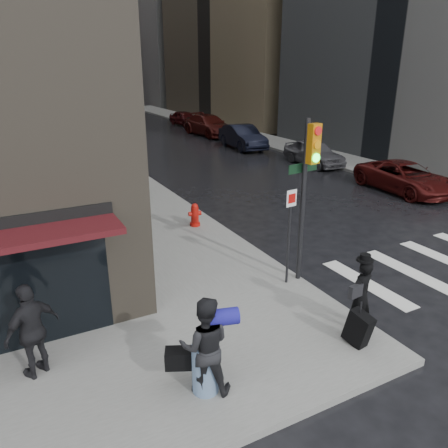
{
  "coord_description": "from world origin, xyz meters",
  "views": [
    {
      "loc": [
        -4.69,
        -6.35,
        5.51
      ],
      "look_at": [
        0.64,
        3.72,
        1.3
      ],
      "focal_mm": 35.0,
      "sensor_mm": 36.0,
      "label": 1
    }
  ],
  "objects_px": {
    "fire_hydrant": "(195,216)",
    "man_greycoat": "(32,330)",
    "parked_car_4": "(185,118)",
    "man_jeans": "(204,346)",
    "traffic_light": "(306,181)",
    "parked_car_1": "(314,152)",
    "parked_car_0": "(405,177)",
    "parked_car_3": "(209,125)",
    "parked_car_2": "(243,137)",
    "man_overcoat": "(360,301)"
  },
  "relations": [
    {
      "from": "man_overcoat",
      "to": "parked_car_4",
      "type": "height_order",
      "value": "man_overcoat"
    },
    {
      "from": "man_jeans",
      "to": "parked_car_4",
      "type": "distance_m",
      "value": 35.7
    },
    {
      "from": "man_greycoat",
      "to": "parked_car_1",
      "type": "height_order",
      "value": "man_greycoat"
    },
    {
      "from": "parked_car_0",
      "to": "parked_car_4",
      "type": "bearing_deg",
      "value": 93.71
    },
    {
      "from": "traffic_light",
      "to": "parked_car_2",
      "type": "relative_size",
      "value": 0.87
    },
    {
      "from": "traffic_light",
      "to": "parked_car_2",
      "type": "xyz_separation_m",
      "value": [
        8.55,
        17.7,
        -2.05
      ]
    },
    {
      "from": "traffic_light",
      "to": "parked_car_3",
      "type": "bearing_deg",
      "value": 61.89
    },
    {
      "from": "fire_hydrant",
      "to": "parked_car_2",
      "type": "bearing_deg",
      "value": 53.76
    },
    {
      "from": "man_jeans",
      "to": "parked_car_1",
      "type": "bearing_deg",
      "value": -109.16
    },
    {
      "from": "traffic_light",
      "to": "parked_car_4",
      "type": "relative_size",
      "value": 1.06
    },
    {
      "from": "parked_car_4",
      "to": "man_jeans",
      "type": "bearing_deg",
      "value": -118.42
    },
    {
      "from": "fire_hydrant",
      "to": "parked_car_3",
      "type": "bearing_deg",
      "value": 62.67
    },
    {
      "from": "traffic_light",
      "to": "parked_car_3",
      "type": "distance_m",
      "value": 25.8
    },
    {
      "from": "man_overcoat",
      "to": "parked_car_4",
      "type": "relative_size",
      "value": 0.45
    },
    {
      "from": "man_jeans",
      "to": "parked_car_2",
      "type": "distance_m",
      "value": 23.82
    },
    {
      "from": "man_overcoat",
      "to": "man_jeans",
      "type": "bearing_deg",
      "value": -6.45
    },
    {
      "from": "fire_hydrant",
      "to": "parked_car_0",
      "type": "height_order",
      "value": "parked_car_0"
    },
    {
      "from": "man_overcoat",
      "to": "parked_car_0",
      "type": "distance_m",
      "value": 12.48
    },
    {
      "from": "parked_car_0",
      "to": "parked_car_2",
      "type": "distance_m",
      "value": 12.76
    },
    {
      "from": "parked_car_2",
      "to": "parked_car_3",
      "type": "relative_size",
      "value": 0.86
    },
    {
      "from": "parked_car_1",
      "to": "man_greycoat",
      "type": "bearing_deg",
      "value": -142.33
    },
    {
      "from": "man_jeans",
      "to": "parked_car_0",
      "type": "distance_m",
      "value": 15.58
    },
    {
      "from": "man_jeans",
      "to": "parked_car_1",
      "type": "relative_size",
      "value": 0.43
    },
    {
      "from": "fire_hydrant",
      "to": "man_greycoat",
      "type": "bearing_deg",
      "value": -134.98
    },
    {
      "from": "man_greycoat",
      "to": "parked_car_1",
      "type": "distance_m",
      "value": 20.09
    },
    {
      "from": "man_jeans",
      "to": "traffic_light",
      "type": "height_order",
      "value": "traffic_light"
    },
    {
      "from": "parked_car_2",
      "to": "parked_car_4",
      "type": "distance_m",
      "value": 12.76
    },
    {
      "from": "parked_car_0",
      "to": "traffic_light",
      "type": "bearing_deg",
      "value": -148.81
    },
    {
      "from": "man_overcoat",
      "to": "fire_hydrant",
      "type": "relative_size",
      "value": 2.18
    },
    {
      "from": "parked_car_1",
      "to": "parked_car_0",
      "type": "bearing_deg",
      "value": -88.67
    },
    {
      "from": "fire_hydrant",
      "to": "traffic_light",
      "type": "bearing_deg",
      "value": -81.5
    },
    {
      "from": "man_jeans",
      "to": "parked_car_0",
      "type": "xyz_separation_m",
      "value": [
        13.62,
        7.55,
        -0.39
      ]
    },
    {
      "from": "parked_car_3",
      "to": "man_jeans",
      "type": "bearing_deg",
      "value": -121.12
    },
    {
      "from": "man_overcoat",
      "to": "parked_car_3",
      "type": "bearing_deg",
      "value": -117.45
    },
    {
      "from": "traffic_light",
      "to": "parked_car_1",
      "type": "height_order",
      "value": "traffic_light"
    },
    {
      "from": "parked_car_0",
      "to": "parked_car_4",
      "type": "distance_m",
      "value": 25.42
    },
    {
      "from": "parked_car_0",
      "to": "parked_car_2",
      "type": "relative_size",
      "value": 1.01
    },
    {
      "from": "man_overcoat",
      "to": "fire_hydrant",
      "type": "xyz_separation_m",
      "value": [
        -0.38,
        7.48,
        -0.37
      ]
    },
    {
      "from": "parked_car_0",
      "to": "parked_car_4",
      "type": "relative_size",
      "value": 1.23
    },
    {
      "from": "fire_hydrant",
      "to": "parked_car_2",
      "type": "xyz_separation_m",
      "value": [
        9.3,
        12.69,
        0.28
      ]
    },
    {
      "from": "man_greycoat",
      "to": "fire_hydrant",
      "type": "xyz_separation_m",
      "value": [
        5.74,
        5.74,
        -0.55
      ]
    },
    {
      "from": "fire_hydrant",
      "to": "parked_car_0",
      "type": "relative_size",
      "value": 0.17
    },
    {
      "from": "parked_car_1",
      "to": "parked_car_4",
      "type": "distance_m",
      "value": 19.07
    },
    {
      "from": "man_jeans",
      "to": "parked_car_0",
      "type": "height_order",
      "value": "man_jeans"
    },
    {
      "from": "fire_hydrant",
      "to": "parked_car_4",
      "type": "distance_m",
      "value": 27.47
    },
    {
      "from": "man_overcoat",
      "to": "fire_hydrant",
      "type": "bearing_deg",
      "value": -94.89
    },
    {
      "from": "man_overcoat",
      "to": "man_jeans",
      "type": "distance_m",
      "value": 3.62
    },
    {
      "from": "man_greycoat",
      "to": "parked_car_1",
      "type": "relative_size",
      "value": 0.43
    },
    {
      "from": "man_overcoat",
      "to": "parked_car_3",
      "type": "distance_m",
      "value": 28.17
    },
    {
      "from": "traffic_light",
      "to": "parked_car_1",
      "type": "distance_m",
      "value": 14.99
    }
  ]
}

